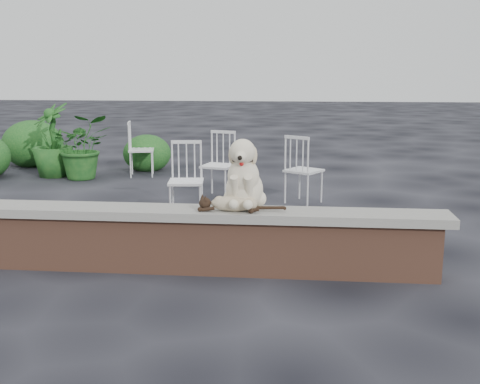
# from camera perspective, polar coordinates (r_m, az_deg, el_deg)

# --- Properties ---
(ground) EXTENTS (60.00, 60.00, 0.00)m
(ground) POSITION_cam_1_polar(r_m,az_deg,el_deg) (5.60, -12.99, -7.19)
(ground) COLOR black
(ground) RESTS_ON ground
(brick_wall) EXTENTS (6.00, 0.30, 0.50)m
(brick_wall) POSITION_cam_1_polar(r_m,az_deg,el_deg) (5.53, -13.11, -4.74)
(brick_wall) COLOR brown
(brick_wall) RESTS_ON ground
(capstone) EXTENTS (6.20, 0.40, 0.08)m
(capstone) POSITION_cam_1_polar(r_m,az_deg,el_deg) (5.45, -13.25, -1.81)
(capstone) COLOR slate
(capstone) RESTS_ON brick_wall
(dog) EXTENTS (0.44, 0.57, 0.65)m
(dog) POSITION_cam_1_polar(r_m,az_deg,el_deg) (5.21, 0.44, 1.96)
(dog) COLOR beige
(dog) RESTS_ON capstone
(cat) EXTENTS (0.91, 0.25, 0.15)m
(cat) POSITION_cam_1_polar(r_m,az_deg,el_deg) (5.12, -0.61, -1.04)
(cat) COLOR tan
(cat) RESTS_ON capstone
(chair_e) EXTENTS (0.66, 0.66, 0.94)m
(chair_e) POSITION_cam_1_polar(r_m,az_deg,el_deg) (10.19, -9.61, 4.16)
(chair_e) COLOR white
(chair_e) RESTS_ON ground
(chair_d) EXTENTS (0.69, 0.69, 0.94)m
(chair_d) POSITION_cam_1_polar(r_m,az_deg,el_deg) (8.38, -2.13, 2.69)
(chair_d) COLOR white
(chair_d) RESTS_ON ground
(chair_c) EXTENTS (0.77, 0.77, 0.94)m
(chair_c) POSITION_cam_1_polar(r_m,az_deg,el_deg) (8.03, 6.25, 2.23)
(chair_c) COLOR white
(chair_c) RESTS_ON ground
(chair_b) EXTENTS (0.62, 0.62, 0.94)m
(chair_b) POSITION_cam_1_polar(r_m,az_deg,el_deg) (7.20, -5.30, 1.15)
(chair_b) COLOR white
(chair_b) RESTS_ON ground
(potted_plant_a) EXTENTS (1.21, 1.13, 1.09)m
(potted_plant_a) POSITION_cam_1_polar(r_m,az_deg,el_deg) (10.14, -15.12, 4.31)
(potted_plant_a) COLOR #14481A
(potted_plant_a) RESTS_ON ground
(potted_plant_b) EXTENTS (1.00, 1.00, 1.26)m
(potted_plant_b) POSITION_cam_1_polar(r_m,az_deg,el_deg) (10.50, -17.84, 4.86)
(potted_plant_b) COLOR #14481A
(potted_plant_b) RESTS_ON ground
(shrubbery) EXTENTS (3.55, 2.32, 0.92)m
(shrubbery) POSITION_cam_1_polar(r_m,az_deg,el_deg) (11.27, -18.85, 3.91)
(shrubbery) COLOR #14481A
(shrubbery) RESTS_ON ground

